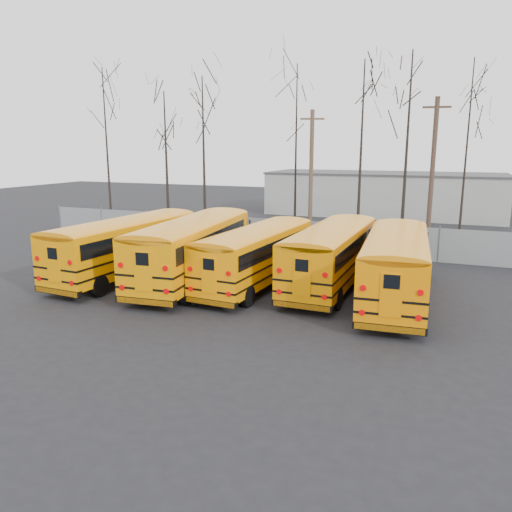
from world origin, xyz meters
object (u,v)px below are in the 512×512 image
at_px(bus_a, 128,242).
at_px(bus_b, 194,244).
at_px(bus_d, 333,250).
at_px(utility_pole_left, 311,177).
at_px(bus_c, 259,251).
at_px(bus_e, 396,261).
at_px(utility_pole_right, 432,173).

height_order(bus_a, bus_b, bus_b).
bearing_deg(bus_d, bus_b, -165.42).
xyz_separation_m(bus_a, utility_pole_left, (6.19, 12.07, 2.79)).
bearing_deg(bus_a, bus_b, 9.19).
distance_m(bus_a, utility_pole_left, 13.85).
height_order(bus_b, bus_d, bus_b).
height_order(bus_a, bus_c, bus_a).
height_order(bus_d, utility_pole_left, utility_pole_left).
xyz_separation_m(bus_c, utility_pole_left, (-0.65, 11.17, 2.91)).
distance_m(bus_d, utility_pole_left, 11.21).
xyz_separation_m(bus_e, utility_pole_left, (-7.07, 11.30, 2.81)).
bearing_deg(bus_e, bus_a, 178.59).
height_order(bus_e, utility_pole_right, utility_pole_right).
xyz_separation_m(bus_d, utility_pole_right, (3.66, 11.27, 3.18)).
relative_size(bus_a, bus_e, 1.00).
xyz_separation_m(bus_e, utility_pole_right, (0.59, 12.48, 3.15)).
relative_size(bus_d, bus_e, 0.97).
xyz_separation_m(bus_b, bus_e, (9.62, 0.39, -0.09)).
bearing_deg(bus_a, utility_pole_right, 46.92).
bearing_deg(bus_c, bus_b, -167.04).
distance_m(bus_b, bus_c, 3.24).
bearing_deg(utility_pole_left, bus_d, -90.17).
relative_size(bus_a, bus_d, 1.03).
bearing_deg(bus_e, utility_pole_right, 82.57).
xyz_separation_m(bus_c, bus_e, (6.43, -0.13, 0.10)).
distance_m(bus_b, utility_pole_left, 12.27).
distance_m(bus_a, bus_d, 10.38).
distance_m(bus_b, bus_e, 9.63).
relative_size(bus_c, utility_pole_left, 1.17).
bearing_deg(utility_pole_left, bus_a, -138.95).
relative_size(bus_a, utility_pole_right, 1.16).
bearing_deg(utility_pole_left, bus_c, -108.50).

